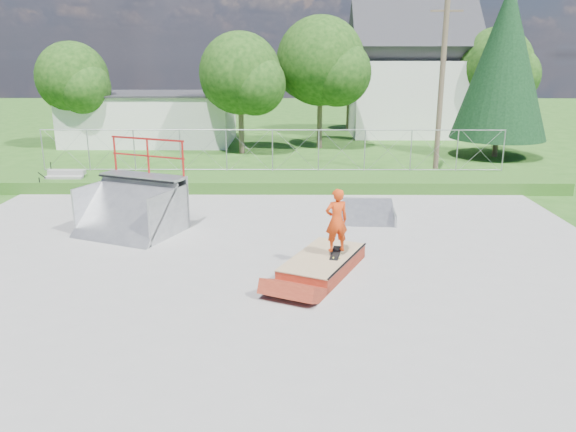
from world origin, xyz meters
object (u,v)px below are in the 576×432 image
skater (336,223)px  grind_box (323,264)px  flat_bank_ramp (368,213)px  quarter_pipe (127,190)px

skater → grind_box: bearing=-2.0°
grind_box → flat_bank_ramp: size_ratio=1.73×
flat_bank_ramp → skater: size_ratio=1.11×
flat_bank_ramp → skater: skater is taller
flat_bank_ramp → skater: 4.89m
flat_bank_ramp → skater: (-1.45, -4.55, 1.02)m
skater → flat_bank_ramp: bearing=-123.1°
quarter_pipe → flat_bank_ramp: size_ratio=1.56×
grind_box → flat_bank_ramp: 4.96m
grind_box → skater: size_ratio=1.93×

